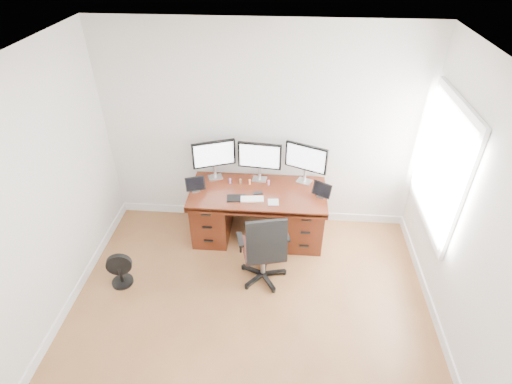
# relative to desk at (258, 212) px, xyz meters

# --- Properties ---
(ground) EXTENTS (4.50, 4.50, 0.00)m
(ground) POSITION_rel_desk_xyz_m (0.00, -1.83, -0.40)
(ground) COLOR brown
(ground) RESTS_ON ground
(back_wall) EXTENTS (4.00, 0.10, 2.70)m
(back_wall) POSITION_rel_desk_xyz_m (0.00, 0.42, 0.95)
(back_wall) COLOR silver
(back_wall) RESTS_ON ground
(right_wall) EXTENTS (0.10, 4.50, 2.70)m
(right_wall) POSITION_rel_desk_xyz_m (2.00, -1.72, 0.95)
(right_wall) COLOR silver
(right_wall) RESTS_ON ground
(desk) EXTENTS (1.70, 0.80, 0.75)m
(desk) POSITION_rel_desk_xyz_m (0.00, 0.00, 0.00)
(desk) COLOR #4C1D0F
(desk) RESTS_ON ground
(office_chair) EXTENTS (0.65, 0.65, 1.01)m
(office_chair) POSITION_rel_desk_xyz_m (0.13, -0.79, -0.07)
(office_chair) COLOR black
(office_chair) RESTS_ON ground
(floor_fan) EXTENTS (0.30, 0.25, 0.43)m
(floor_fan) POSITION_rel_desk_xyz_m (-1.53, -0.98, -0.20)
(floor_fan) COLOR black
(floor_fan) RESTS_ON ground
(monitor_left) EXTENTS (0.53, 0.23, 0.53)m
(monitor_left) POSITION_rel_desk_xyz_m (-0.58, 0.24, 0.68)
(monitor_left) COLOR silver
(monitor_left) RESTS_ON desk
(monitor_center) EXTENTS (0.55, 0.16, 0.53)m
(monitor_center) POSITION_rel_desk_xyz_m (-0.00, 0.24, 0.68)
(monitor_center) COLOR silver
(monitor_center) RESTS_ON desk
(monitor_right) EXTENTS (0.52, 0.25, 0.53)m
(monitor_right) POSITION_rel_desk_xyz_m (0.58, 0.24, 0.68)
(monitor_right) COLOR silver
(monitor_right) RESTS_ON desk
(tablet_left) EXTENTS (0.25, 0.14, 0.19)m
(tablet_left) POSITION_rel_desk_xyz_m (-0.78, -0.08, 0.43)
(tablet_left) COLOR silver
(tablet_left) RESTS_ON desk
(tablet_right) EXTENTS (0.24, 0.18, 0.19)m
(tablet_right) POSITION_rel_desk_xyz_m (0.78, -0.08, 0.43)
(tablet_right) COLOR silver
(tablet_right) RESTS_ON desk
(keyboard) EXTENTS (0.29, 0.15, 0.01)m
(keyboard) POSITION_rel_desk_xyz_m (-0.06, -0.21, 0.36)
(keyboard) COLOR white
(keyboard) RESTS_ON desk
(trackpad) EXTENTS (0.14, 0.14, 0.01)m
(trackpad) POSITION_rel_desk_xyz_m (0.20, -0.25, 0.35)
(trackpad) COLOR #B5B8BD
(trackpad) RESTS_ON desk
(drawing_tablet) EXTENTS (0.25, 0.17, 0.01)m
(drawing_tablet) POSITION_rel_desk_xyz_m (-0.25, -0.20, 0.35)
(drawing_tablet) COLOR black
(drawing_tablet) RESTS_ON desk
(phone) EXTENTS (0.13, 0.08, 0.01)m
(phone) POSITION_rel_desk_xyz_m (0.00, -0.07, 0.35)
(phone) COLOR black
(phone) RESTS_ON desk
(figurine_purple) EXTENTS (0.03, 0.03, 0.08)m
(figurine_purple) POSITION_rel_desk_xyz_m (-0.37, 0.12, 0.39)
(figurine_purple) COLOR #9D6DD6
(figurine_purple) RESTS_ON desk
(figurine_brown) EXTENTS (0.03, 0.03, 0.08)m
(figurine_brown) POSITION_rel_desk_xyz_m (-0.24, 0.12, 0.39)
(figurine_brown) COLOR brown
(figurine_brown) RESTS_ON desk
(figurine_orange) EXTENTS (0.03, 0.03, 0.08)m
(figurine_orange) POSITION_rel_desk_xyz_m (-0.12, 0.12, 0.39)
(figurine_orange) COLOR #FB8C59
(figurine_orange) RESTS_ON desk
(figurine_pink) EXTENTS (0.03, 0.03, 0.08)m
(figurine_pink) POSITION_rel_desk_xyz_m (0.13, 0.12, 0.39)
(figurine_pink) COLOR #F18ACC
(figurine_pink) RESTS_ON desk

